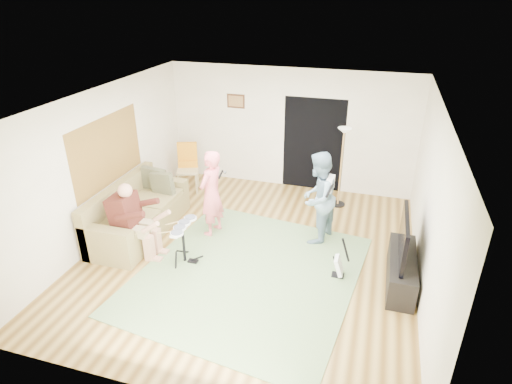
# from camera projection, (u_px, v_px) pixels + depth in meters

# --- Properties ---
(floor) EXTENTS (6.00, 6.00, 0.00)m
(floor) POSITION_uv_depth(u_px,v_px,m) (250.00, 254.00, 7.49)
(floor) COLOR brown
(floor) RESTS_ON ground
(walls) EXTENTS (5.50, 6.00, 2.70)m
(walls) POSITION_uv_depth(u_px,v_px,m) (250.00, 184.00, 6.90)
(walls) COLOR #EEE3CE
(walls) RESTS_ON floor
(ceiling) EXTENTS (6.00, 6.00, 0.00)m
(ceiling) POSITION_uv_depth(u_px,v_px,m) (249.00, 101.00, 6.31)
(ceiling) COLOR white
(ceiling) RESTS_ON walls
(window_blinds) EXTENTS (0.00, 2.05, 2.05)m
(window_blinds) POSITION_uv_depth(u_px,v_px,m) (107.00, 151.00, 7.69)
(window_blinds) COLOR olive
(window_blinds) RESTS_ON walls
(doorway) EXTENTS (2.10, 0.00, 2.10)m
(doorway) POSITION_uv_depth(u_px,v_px,m) (313.00, 145.00, 9.47)
(doorway) COLOR black
(doorway) RESTS_ON walls
(picture_frame) EXTENTS (0.42, 0.03, 0.32)m
(picture_frame) POSITION_uv_depth(u_px,v_px,m) (236.00, 101.00, 9.56)
(picture_frame) COLOR #3F2314
(picture_frame) RESTS_ON walls
(area_rug) EXTENTS (3.75, 4.05, 0.02)m
(area_rug) POSITION_uv_depth(u_px,v_px,m) (249.00, 273.00, 6.97)
(area_rug) COLOR #5F7E4C
(area_rug) RESTS_ON floor
(sofa) EXTENTS (0.96, 2.33, 0.94)m
(sofa) POSITION_uv_depth(u_px,v_px,m) (135.00, 217.00, 8.05)
(sofa) COLOR olive
(sofa) RESTS_ON floor
(drummer) EXTENTS (0.86, 0.48, 1.32)m
(drummer) POSITION_uv_depth(u_px,v_px,m) (136.00, 228.00, 7.29)
(drummer) COLOR #4B1C15
(drummer) RESTS_ON sofa
(drum_kit) EXTENTS (0.40, 0.72, 0.74)m
(drum_kit) POSITION_uv_depth(u_px,v_px,m) (184.00, 245.00, 7.15)
(drum_kit) COLOR black
(drum_kit) RESTS_ON floor
(singer) EXTENTS (0.51, 0.67, 1.64)m
(singer) POSITION_uv_depth(u_px,v_px,m) (211.00, 194.00, 7.78)
(singer) COLOR #F06872
(singer) RESTS_ON floor
(microphone) EXTENTS (0.06, 0.06, 0.24)m
(microphone) POSITION_uv_depth(u_px,v_px,m) (221.00, 174.00, 7.55)
(microphone) COLOR black
(microphone) RESTS_ON singer
(guitarist) EXTENTS (0.84, 0.97, 1.70)m
(guitarist) POSITION_uv_depth(u_px,v_px,m) (318.00, 198.00, 7.55)
(guitarist) COLOR #6E8DA1
(guitarist) RESTS_ON floor
(guitar_held) EXTENTS (0.16, 0.61, 0.26)m
(guitar_held) POSITION_uv_depth(u_px,v_px,m) (330.00, 184.00, 7.37)
(guitar_held) COLOR white
(guitar_held) RESTS_ON guitarist
(guitar_spare) EXTENTS (0.26, 0.23, 0.72)m
(guitar_spare) POSITION_uv_depth(u_px,v_px,m) (339.00, 266.00, 6.82)
(guitar_spare) COLOR black
(guitar_spare) RESTS_ON floor
(torchiere_lamp) EXTENTS (0.30, 0.30, 1.70)m
(torchiere_lamp) POSITION_uv_depth(u_px,v_px,m) (342.00, 154.00, 8.65)
(torchiere_lamp) COLOR black
(torchiere_lamp) RESTS_ON floor
(dining_chair) EXTENTS (0.59, 0.62, 1.08)m
(dining_chair) POSITION_uv_depth(u_px,v_px,m) (189.00, 174.00, 9.67)
(dining_chair) COLOR tan
(dining_chair) RESTS_ON floor
(tv_cabinet) EXTENTS (0.40, 1.40, 0.50)m
(tv_cabinet) POSITION_uv_depth(u_px,v_px,m) (401.00, 270.00, 6.64)
(tv_cabinet) COLOR black
(tv_cabinet) RESTS_ON floor
(television) EXTENTS (0.06, 1.17, 0.67)m
(television) POSITION_uv_depth(u_px,v_px,m) (404.00, 237.00, 6.39)
(television) COLOR black
(television) RESTS_ON tv_cabinet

